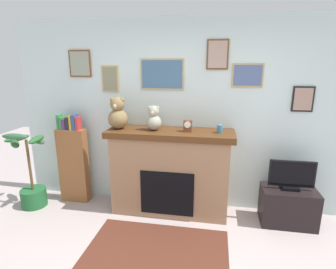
# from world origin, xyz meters

# --- Properties ---
(back_wall) EXTENTS (5.20, 0.15, 2.60)m
(back_wall) POSITION_xyz_m (-0.00, 2.00, 1.31)
(back_wall) COLOR silver
(back_wall) RESTS_ON ground_plane
(fireplace) EXTENTS (1.67, 0.55, 1.16)m
(fireplace) POSITION_xyz_m (-0.33, 1.69, 0.59)
(fireplace) COLOR #986F50
(fireplace) RESTS_ON ground_plane
(bookshelf) EXTENTS (0.42, 0.16, 1.32)m
(bookshelf) POSITION_xyz_m (-1.79, 1.74, 0.61)
(bookshelf) COLOR brown
(bookshelf) RESTS_ON ground_plane
(potted_plant) EXTENTS (0.57, 0.53, 1.14)m
(potted_plant) POSITION_xyz_m (-2.30, 1.46, 0.41)
(potted_plant) COLOR #1E592D
(potted_plant) RESTS_ON ground_plane
(tv_stand) EXTENTS (0.66, 0.40, 0.48)m
(tv_stand) POSITION_xyz_m (1.21, 1.64, 0.24)
(tv_stand) COLOR black
(tv_stand) RESTS_ON ground_plane
(television) EXTENTS (0.55, 0.14, 0.38)m
(television) POSITION_xyz_m (1.21, 1.64, 0.66)
(television) COLOR black
(television) RESTS_ON tv_stand
(area_rug) EXTENTS (1.56, 1.08, 0.01)m
(area_rug) POSITION_xyz_m (-0.33, 0.77, 0.00)
(area_rug) COLOR #52281C
(area_rug) RESTS_ON ground_plane
(candle_jar) EXTENTS (0.07, 0.07, 0.10)m
(candle_jar) POSITION_xyz_m (0.30, 1.67, 1.21)
(candle_jar) COLOR teal
(candle_jar) RESTS_ON fireplace
(mantel_clock) EXTENTS (0.11, 0.08, 0.15)m
(mantel_clock) POSITION_xyz_m (-0.10, 1.67, 1.24)
(mantel_clock) COLOR brown
(mantel_clock) RESTS_ON fireplace
(teddy_bear_grey) EXTENTS (0.26, 0.26, 0.43)m
(teddy_bear_grey) POSITION_xyz_m (-1.04, 1.67, 1.35)
(teddy_bear_grey) COLOR olive
(teddy_bear_grey) RESTS_ON fireplace
(teddy_bear_brown) EXTENTS (0.20, 0.20, 0.33)m
(teddy_bear_brown) POSITION_xyz_m (-0.55, 1.67, 1.31)
(teddy_bear_brown) COLOR #9A9987
(teddy_bear_brown) RESTS_ON fireplace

